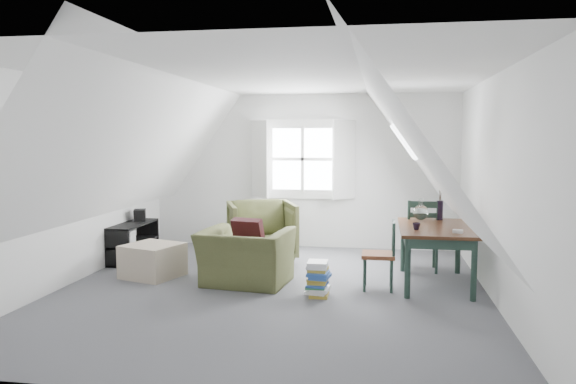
% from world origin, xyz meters
% --- Properties ---
extents(floor, '(5.50, 5.50, 0.00)m').
position_xyz_m(floor, '(0.00, 0.00, 0.00)').
color(floor, '#515257').
rests_on(floor, ground).
extents(ceiling, '(5.50, 5.50, 0.00)m').
position_xyz_m(ceiling, '(0.00, 0.00, 2.50)').
color(ceiling, white).
rests_on(ceiling, wall_back).
extents(wall_back, '(5.00, 0.00, 5.00)m').
position_xyz_m(wall_back, '(0.00, 2.75, 1.25)').
color(wall_back, silver).
rests_on(wall_back, ground).
extents(wall_front, '(5.00, 0.00, 5.00)m').
position_xyz_m(wall_front, '(0.00, -2.75, 1.25)').
color(wall_front, silver).
rests_on(wall_front, ground).
extents(wall_left, '(0.00, 5.50, 5.50)m').
position_xyz_m(wall_left, '(-2.50, 0.00, 1.25)').
color(wall_left, silver).
rests_on(wall_left, ground).
extents(wall_right, '(0.00, 5.50, 5.50)m').
position_xyz_m(wall_right, '(2.50, 0.00, 1.25)').
color(wall_right, silver).
rests_on(wall_right, ground).
extents(slope_left, '(3.19, 5.50, 4.48)m').
position_xyz_m(slope_left, '(-1.55, 0.00, 1.78)').
color(slope_left, white).
rests_on(slope_left, wall_left).
extents(slope_right, '(3.19, 5.50, 4.48)m').
position_xyz_m(slope_right, '(1.55, 0.00, 1.78)').
color(slope_right, white).
rests_on(slope_right, wall_right).
extents(dormer_window, '(1.71, 0.35, 1.30)m').
position_xyz_m(dormer_window, '(0.00, 2.68, 1.45)').
color(dormer_window, white).
rests_on(dormer_window, wall_back).
extents(skylight, '(0.35, 0.75, 0.47)m').
position_xyz_m(skylight, '(1.55, 1.30, 1.75)').
color(skylight, white).
rests_on(skylight, slope_right).
extents(armchair_near, '(1.15, 1.03, 0.68)m').
position_xyz_m(armchair_near, '(-0.36, 0.24, 0.00)').
color(armchair_near, '#474C28').
rests_on(armchair_near, floor).
extents(armchair_far, '(1.22, 1.23, 0.87)m').
position_xyz_m(armchair_far, '(-0.45, 1.59, 0.00)').
color(armchair_far, '#474C28').
rests_on(armchair_far, floor).
extents(throw_pillow, '(0.43, 0.31, 0.40)m').
position_xyz_m(throw_pillow, '(-0.36, 0.39, 0.61)').
color(throw_pillow, '#350E12').
rests_on(throw_pillow, armchair_near).
extents(ottoman, '(0.81, 0.81, 0.43)m').
position_xyz_m(ottoman, '(-1.64, 0.41, 0.21)').
color(ottoman, tan).
rests_on(ottoman, floor).
extents(dining_table, '(0.87, 1.45, 0.72)m').
position_xyz_m(dining_table, '(1.93, 0.60, 0.63)').
color(dining_table, '#341B0E').
rests_on(dining_table, floor).
extents(demijohn, '(0.20, 0.20, 0.28)m').
position_xyz_m(demijohn, '(1.78, 1.05, 0.84)').
color(demijohn, silver).
rests_on(demijohn, dining_table).
extents(vase_twigs, '(0.08, 0.09, 0.63)m').
position_xyz_m(vase_twigs, '(2.03, 1.15, 0.87)').
color(vase_twigs, black).
rests_on(vase_twigs, dining_table).
extents(cup, '(0.10, 0.10, 0.08)m').
position_xyz_m(cup, '(1.68, 0.30, 0.72)').
color(cup, black).
rests_on(cup, dining_table).
extents(paper_box, '(0.13, 0.10, 0.04)m').
position_xyz_m(paper_box, '(2.13, 0.15, 0.74)').
color(paper_box, white).
rests_on(paper_box, dining_table).
extents(dining_chair_far, '(0.46, 0.46, 0.97)m').
position_xyz_m(dining_chair_far, '(1.82, 1.31, 0.51)').
color(dining_chair_far, brown).
rests_on(dining_chair_far, floor).
extents(dining_chair_near, '(0.38, 0.38, 0.82)m').
position_xyz_m(dining_chair_near, '(1.28, 0.28, 0.43)').
color(dining_chair_near, brown).
rests_on(dining_chair_near, floor).
extents(media_shelf, '(0.36, 1.07, 0.55)m').
position_xyz_m(media_shelf, '(-2.32, 1.28, 0.25)').
color(media_shelf, black).
rests_on(media_shelf, floor).
extents(electronics_box, '(0.23, 0.27, 0.19)m').
position_xyz_m(electronics_box, '(-2.32, 1.56, 0.63)').
color(electronics_box, black).
rests_on(electronics_box, media_shelf).
extents(magazine_stack, '(0.30, 0.35, 0.40)m').
position_xyz_m(magazine_stack, '(0.57, -0.13, 0.20)').
color(magazine_stack, '#B29933').
rests_on(magazine_stack, floor).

